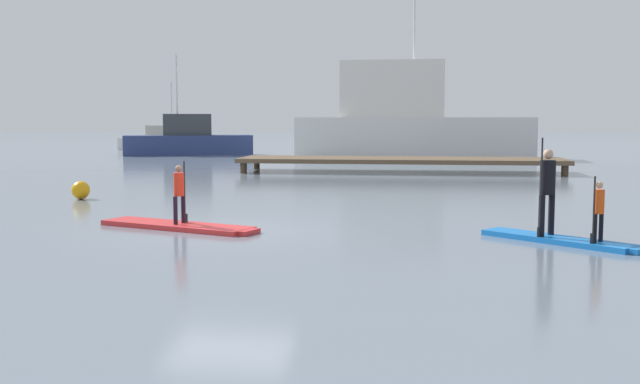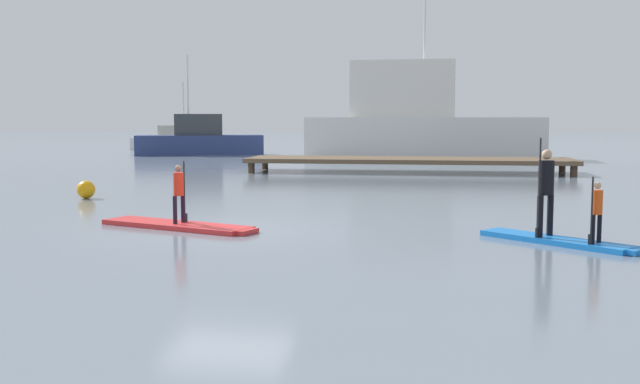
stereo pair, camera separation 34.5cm
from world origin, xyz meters
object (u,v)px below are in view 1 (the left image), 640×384
fishing_boat_green_midground (188,141)px  paddleboard_near (179,226)px  paddler_child_front (598,208)px  paddler_adult (547,186)px  fishing_boat_white_large (407,123)px  mooring_buoy_mid (81,190)px  paddleboard_far (560,240)px  paddler_child_solo (179,191)px  motor_boat_small_navy (160,140)px

fishing_boat_green_midground → paddleboard_near: bearing=-73.0°
paddler_child_front → paddler_adult: bearing=138.6°
paddler_child_front → fishing_boat_white_large: size_ratio=0.09×
fishing_boat_green_midground → mooring_buoy_mid: bearing=-79.3°
paddleboard_far → fishing_boat_green_midground: fishing_boat_green_midground is taller
paddler_child_solo → paddleboard_far: size_ratio=0.48×
paddler_child_solo → mooring_buoy_mid: (-4.52, 5.05, -0.53)m
paddler_adult → fishing_boat_green_midground: fishing_boat_green_midground is taller
paddler_child_front → motor_boat_small_navy: size_ratio=0.21×
paddler_adult → mooring_buoy_mid: paddler_adult is taller
fishing_boat_white_large → mooring_buoy_mid: (-8.90, -22.89, -1.79)m
paddler_child_front → fishing_boat_green_midground: (-17.23, 31.56, 0.21)m
fishing_boat_white_large → fishing_boat_green_midground: (-13.65, 2.29, -1.14)m
paddler_adult → motor_boat_small_navy: (-21.11, 38.84, -0.34)m
paddleboard_far → paddler_adult: (-0.22, 0.19, 0.97)m
motor_boat_small_navy → mooring_buoy_mid: (9.39, -33.13, -0.42)m
paddleboard_near → paddler_adult: (7.21, -0.66, 0.97)m
paddleboard_far → paddleboard_near: bearing=173.6°
paddleboard_far → paddler_child_front: size_ratio=2.26×
paddleboard_near → motor_boat_small_navy: (-13.90, 38.19, 0.63)m
paddleboard_near → mooring_buoy_mid: size_ratio=7.07×
paddler_child_solo → fishing_boat_white_large: size_ratio=0.10×
paddler_adult → paddler_child_front: bearing=-41.4°
paddleboard_far → fishing_boat_green_midground: size_ratio=0.32×
paddler_child_front → motor_boat_small_navy: (-21.86, 39.51, -0.02)m
fishing_boat_white_large → paddleboard_near: bearing=-98.9°
paddleboard_far → paddler_adult: paddler_adult is taller
paddleboard_far → fishing_boat_white_large: (-3.04, 28.79, 1.99)m
paddleboard_near → fishing_boat_green_midground: size_ratio=0.44×
paddleboard_near → mooring_buoy_mid: 6.78m
paddleboard_near → paddler_adult: paddler_adult is taller
paddler_child_solo → fishing_boat_green_midground: bearing=107.0°
paddleboard_far → motor_boat_small_navy: 44.48m
paddleboard_far → motor_boat_small_navy: motor_boat_small_navy is taller
paddleboard_near → paddler_adult: size_ratio=2.00×
paddler_child_solo → paddler_child_front: 8.06m
paddleboard_far → fishing_boat_white_large: 29.02m
mooring_buoy_mid → paddleboard_near: bearing=-48.3°
fishing_boat_green_midground → paddleboard_far: bearing=-61.8°
fishing_boat_green_midground → mooring_buoy_mid: fishing_boat_green_midground is taller
fishing_boat_green_midground → paddler_child_front: bearing=-61.4°
paddler_child_front → fishing_boat_white_large: bearing=97.0°
motor_boat_small_navy → paddler_child_front: bearing=-61.0°
paddler_child_solo → paddleboard_far: (7.42, -0.85, -0.73)m
paddler_adult → fishing_boat_green_midground: size_ratio=0.22×
paddler_child_front → mooring_buoy_mid: paddler_child_front is taller
fishing_boat_white_large → fishing_boat_green_midground: size_ratio=1.65×
fishing_boat_white_large → mooring_buoy_mid: size_ratio=26.21×
paddler_adult → fishing_boat_white_large: fishing_boat_white_large is taller
mooring_buoy_mid → fishing_boat_green_midground: bearing=100.7°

